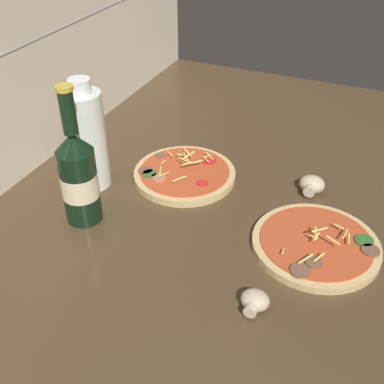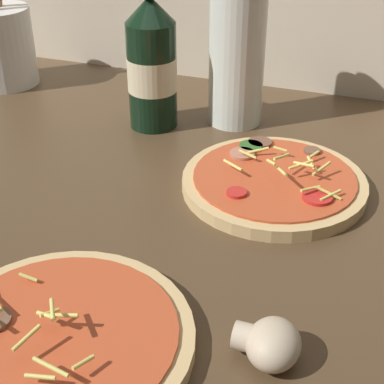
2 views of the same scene
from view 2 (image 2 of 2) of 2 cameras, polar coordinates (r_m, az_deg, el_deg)
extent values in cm
cube|color=#4C3823|center=(68.22, -4.79, -3.69)|extent=(160.00, 90.00, 2.50)
cylinder|color=tan|center=(53.39, -12.72, -13.92)|extent=(23.50, 23.50, 1.43)
cylinder|color=#C14C28|center=(52.78, -12.83, -13.26)|extent=(20.68, 20.68, 0.30)
cylinder|color=#EADB6B|center=(48.30, -10.50, -15.94)|extent=(1.19, 1.98, 0.54)
cylinder|color=#EADB6B|center=(51.75, -12.75, -11.58)|extent=(3.26, 1.19, 0.58)
cylinder|color=#EADB6B|center=(48.25, -14.51, -16.96)|extent=(2.52, 0.79, 0.51)
cylinder|color=#EADB6B|center=(52.33, -13.47, -11.36)|extent=(1.19, 1.80, 0.76)
cylinder|color=#EADB6B|center=(57.87, -15.60, -7.98)|extent=(1.88, 0.59, 0.84)
cylinder|color=#EADB6B|center=(50.00, -15.29, -13.60)|extent=(1.26, 2.83, 0.87)
cylinder|color=#EADB6B|center=(48.12, -13.55, -16.16)|extent=(3.30, 0.74, 0.72)
cylinder|color=#EADB6B|center=(50.77, -13.40, -11.03)|extent=(1.99, 2.69, 0.76)
cylinder|color=#EADB6B|center=(51.90, -13.73, -11.59)|extent=(2.16, 0.80, 0.76)
cylinder|color=tan|center=(73.47, 7.93, 0.84)|extent=(22.76, 22.76, 1.57)
cylinder|color=#C14C28|center=(73.00, 7.98, 1.47)|extent=(20.03, 20.03, 0.30)
cylinder|color=brown|center=(79.11, 11.57, 3.93)|extent=(2.19, 2.19, 0.40)
cylinder|color=red|center=(68.68, 4.35, -0.06)|extent=(2.40, 2.40, 0.40)
cylinder|color=#336628|center=(79.08, 5.74, 4.45)|extent=(3.16, 3.16, 0.40)
cylinder|color=brown|center=(80.20, 6.61, 4.80)|extent=(3.21, 3.21, 0.40)
cylinder|color=red|center=(69.18, 12.06, -0.49)|extent=(3.51, 3.51, 0.40)
cylinder|color=#B7755B|center=(77.08, 4.89, 3.72)|extent=(3.30, 3.30, 0.40)
cylinder|color=#EADB6B|center=(71.94, 10.82, 2.64)|extent=(2.90, 1.88, 1.11)
cylinder|color=#EADB6B|center=(72.56, 10.50, 2.63)|extent=(2.68, 2.49, 0.71)
cylinder|color=#EADB6B|center=(69.28, 13.30, -0.30)|extent=(2.17, 2.77, 0.55)
cylinder|color=#EADB6B|center=(69.24, 11.42, 0.32)|extent=(2.11, 2.32, 0.61)
cylinder|color=#EADB6B|center=(71.27, 7.71, 2.86)|extent=(1.63, 1.82, 0.79)
cylinder|color=#EADB6B|center=(76.90, 6.28, 3.99)|extent=(3.09, 1.65, 1.03)
cylinder|color=#EADB6B|center=(75.61, 5.41, 3.67)|extent=(2.52, 0.88, 0.76)
cylinder|color=#EADB6B|center=(76.75, 11.70, 3.55)|extent=(1.32, 1.84, 0.66)
cylinder|color=#EADB6B|center=(69.86, 8.69, 2.00)|extent=(1.93, 3.13, 1.11)
cylinder|color=#EADB6B|center=(76.77, 8.53, 4.14)|extent=(1.85, 0.39, 0.60)
cylinder|color=#EADB6B|center=(69.46, 13.14, -0.12)|extent=(3.02, 0.49, 1.31)
cylinder|color=#EADB6B|center=(74.03, 11.49, 2.78)|extent=(1.55, 2.01, 1.01)
cylinder|color=#EADB6B|center=(72.46, 3.98, 2.62)|extent=(3.01, 2.24, 0.52)
cylinder|color=#EADB6B|center=(73.04, 12.45, 2.24)|extent=(1.95, 2.84, 1.04)
cylinder|color=#EADB6B|center=(72.21, 8.68, 3.41)|extent=(1.63, 2.75, 0.76)
cylinder|color=black|center=(86.78, -3.88, 11.18)|extent=(7.13, 7.13, 15.44)
cone|color=black|center=(83.89, -4.12, 17.29)|extent=(7.13, 7.13, 3.67)
cylinder|color=beige|center=(86.67, -3.88, 11.37)|extent=(7.20, 7.20, 4.94)
cylinder|color=silver|center=(87.11, 4.38, 13.29)|extent=(8.10, 8.10, 21.30)
cylinder|color=beige|center=(50.99, 5.45, -13.89)|extent=(2.44, 2.44, 2.44)
ellipsoid|color=#C6B293|center=(50.72, 7.89, -14.41)|extent=(4.60, 5.42, 3.79)
cylinder|color=silver|center=(108.05, -18.04, 13.27)|extent=(11.18, 11.18, 13.06)
camera|label=1|loc=(0.99, -66.71, 28.55)|focal=45.00mm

